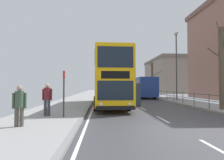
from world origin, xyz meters
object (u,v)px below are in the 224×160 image
Objects in this scene: bus_stop_sign_near at (64,88)px; background_building_01 at (168,76)px; pedestrian_with_backpack at (47,97)px; double_decker_bus_main at (110,80)px; pedestrian_companion at (19,104)px; bare_tree_far_00 at (152,78)px; background_bus_far_lane at (142,87)px; bare_tree_far_01 at (222,67)px; street_lamp_far_side at (176,61)px.

background_building_01 is at bearing 63.09° from bus_stop_sign_near.
bus_stop_sign_near is (0.99, -0.43, 0.48)m from pedestrian_with_backpack.
background_building_01 is at bearing 61.72° from pedestrian_with_backpack.
pedestrian_with_backpack is at bearing -122.71° from double_decker_bus_main.
bare_tree_far_00 reaches higher than pedestrian_companion.
background_bus_far_lane is 3.90× the size of bus_stop_sign_near.
pedestrian_with_backpack is 0.72× the size of bus_stop_sign_near.
double_decker_bus_main is 6.22× the size of pedestrian_companion.
bare_tree_far_01 is 38.64m from background_building_01.
street_lamp_far_side is (2.56, -7.25, 3.10)m from background_bus_far_lane.
bare_tree_far_01 is at bearing 22.43° from pedestrian_companion.
background_building_01 is (9.42, 28.68, -0.13)m from street_lamp_far_side.
street_lamp_far_side is 0.44× the size of background_building_01.
background_building_01 reaches higher than double_decker_bus_main.
bus_stop_sign_near is 27.80m from bare_tree_far_00.
bare_tree_far_01 is (11.55, 2.15, 1.98)m from pedestrian_with_backpack.
bare_tree_far_00 is (11.79, 25.12, 1.64)m from bus_stop_sign_near.
bare_tree_far_00 is 17.14m from background_building_01.
bare_tree_far_00 is (3.50, 6.60, 1.66)m from background_bus_far_lane.
bare_tree_far_00 is 22.58m from bare_tree_far_01.
street_lamp_far_side is at bearing 31.84° from double_decker_bus_main.
pedestrian_companion is 18.62m from street_lamp_far_side.
street_lamp_far_side is 30.18m from background_building_01.
background_building_01 is at bearing 60.78° from background_bus_far_lane.
pedestrian_companion is 0.21× the size of street_lamp_far_side.
double_decker_bus_main is 1.44× the size of bare_tree_far_00.
double_decker_bus_main is at bearing 57.29° from pedestrian_with_backpack.
background_bus_far_lane is at bearing 62.85° from pedestrian_with_backpack.
bare_tree_far_00 reaches higher than bare_tree_far_01.
bare_tree_far_01 is at bearing 10.52° from pedestrian_with_backpack.
pedestrian_with_backpack is 11.92m from bare_tree_far_01.
bare_tree_far_01 is (2.27, -15.95, 1.51)m from background_bus_far_lane.
background_bus_far_lane is 22.96m from pedestrian_companion.
bus_stop_sign_near is 0.38× the size of bare_tree_far_01.
street_lamp_far_side reaches higher than bus_stop_sign_near.
pedestrian_with_backpack is 16.45m from street_lamp_far_side.
pedestrian_with_backpack reaches higher than pedestrian_companion.
background_building_01 is (21.27, 39.52, 3.44)m from pedestrian_with_backpack.
pedestrian_companion is at bearing -115.52° from bare_tree_far_00.
bare_tree_far_01 is (-1.23, -22.54, -0.15)m from bare_tree_far_00.
street_lamp_far_side reaches higher than background_bus_far_lane.
bare_tree_far_00 is 0.39× the size of background_building_01.
pedestrian_with_backpack is 0.10× the size of background_building_01.
street_lamp_far_side is at bearing -70.52° from background_bus_far_lane.
background_bus_far_lane is 8.29m from street_lamp_far_side.
bus_stop_sign_near is 44.90m from background_building_01.
street_lamp_far_side is 13.95m from bare_tree_far_00.
street_lamp_far_side is at bearing 88.09° from bare_tree_far_01.
double_decker_bus_main is 20.96m from bare_tree_far_00.
bus_stop_sign_near is at bearing -23.49° from pedestrian_with_backpack.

